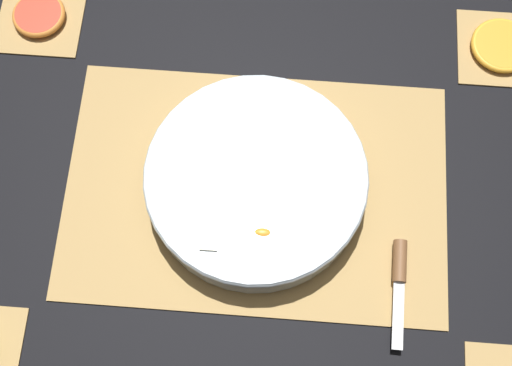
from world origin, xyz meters
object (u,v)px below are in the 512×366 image
orange_slice_whole (502,46)px  grapefruit_slice (39,15)px  fruit_salad_bowl (256,180)px  paring_knife (400,267)px

orange_slice_whole → grapefruit_slice: bearing=-0.0°
fruit_salad_bowl → orange_slice_whole: bearing=-144.3°
fruit_salad_bowl → paring_knife: fruit_salad_bowl is taller
paring_knife → grapefruit_slice: bearing=-32.6°
paring_knife → grapefruit_slice: size_ratio=1.80×
paring_knife → orange_slice_whole: size_ratio=1.56×
orange_slice_whole → paring_knife: bearing=66.7°
paring_knife → orange_slice_whole: paring_knife is taller
fruit_salad_bowl → orange_slice_whole: (-0.34, -0.24, -0.03)m
paring_knife → orange_slice_whole: (-0.15, -0.34, -0.00)m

